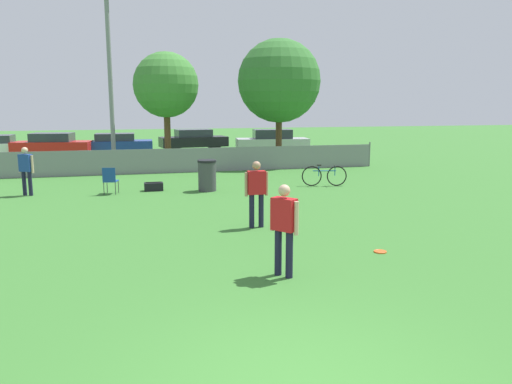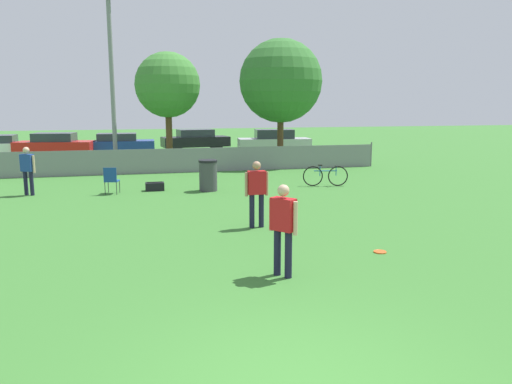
{
  "view_description": "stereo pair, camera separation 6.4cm",
  "coord_description": "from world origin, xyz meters",
  "px_view_note": "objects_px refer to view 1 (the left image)",
  "views": [
    {
      "loc": [
        -1.74,
        -4.62,
        3.04
      ],
      "look_at": [
        1.13,
        6.37,
        1.05
      ],
      "focal_mm": 35.0,
      "sensor_mm": 36.0,
      "label": 1
    },
    {
      "loc": [
        -1.67,
        -4.63,
        3.04
      ],
      "look_at": [
        1.13,
        6.37,
        1.05
      ],
      "focal_mm": 35.0,
      "sensor_mm": 36.0,
      "label": 2
    }
  ],
  "objects_px": {
    "spectator_in_blue": "(26,168)",
    "trash_bin": "(207,175)",
    "player_thrower_red": "(256,189)",
    "parked_car_red": "(53,145)",
    "player_defender_red": "(284,223)",
    "parked_car_dark": "(194,140)",
    "folding_chair_sideline": "(110,179)",
    "bicycle_sideline": "(324,176)",
    "tree_near_pole": "(166,85)",
    "frisbee_disc": "(380,252)",
    "tree_far_right": "(279,81)",
    "parked_car_silver": "(272,142)",
    "light_pole": "(110,66)",
    "gear_bag_sideline": "(154,187)",
    "parked_car_blue": "(115,144)"
  },
  "relations": [
    {
      "from": "light_pole",
      "to": "tree_far_right",
      "type": "bearing_deg",
      "value": 2.05
    },
    {
      "from": "player_thrower_red",
      "to": "spectator_in_blue",
      "type": "bearing_deg",
      "value": 135.15
    },
    {
      "from": "light_pole",
      "to": "frisbee_disc",
      "type": "distance_m",
      "value": 16.9
    },
    {
      "from": "parked_car_blue",
      "to": "parked_car_silver",
      "type": "relative_size",
      "value": 0.97
    },
    {
      "from": "spectator_in_blue",
      "to": "trash_bin",
      "type": "xyz_separation_m",
      "value": [
        6.05,
        -0.61,
        -0.4
      ]
    },
    {
      "from": "tree_near_pole",
      "to": "frisbee_disc",
      "type": "height_order",
      "value": "tree_near_pole"
    },
    {
      "from": "frisbee_disc",
      "to": "trash_bin",
      "type": "bearing_deg",
      "value": 105.28
    },
    {
      "from": "player_thrower_red",
      "to": "gear_bag_sideline",
      "type": "distance_m",
      "value": 6.61
    },
    {
      "from": "tree_far_right",
      "to": "spectator_in_blue",
      "type": "height_order",
      "value": "tree_far_right"
    },
    {
      "from": "player_defender_red",
      "to": "parked_car_dark",
      "type": "height_order",
      "value": "player_defender_red"
    },
    {
      "from": "spectator_in_blue",
      "to": "player_thrower_red",
      "type": "bearing_deg",
      "value": 162.69
    },
    {
      "from": "trash_bin",
      "to": "parked_car_red",
      "type": "distance_m",
      "value": 16.03
    },
    {
      "from": "tree_near_pole",
      "to": "spectator_in_blue",
      "type": "bearing_deg",
      "value": -126.06
    },
    {
      "from": "player_thrower_red",
      "to": "frisbee_disc",
      "type": "xyz_separation_m",
      "value": [
        1.96,
        -2.74,
        -0.96
      ]
    },
    {
      "from": "spectator_in_blue",
      "to": "parked_car_silver",
      "type": "bearing_deg",
      "value": -107.51
    },
    {
      "from": "folding_chair_sideline",
      "to": "trash_bin",
      "type": "height_order",
      "value": "trash_bin"
    },
    {
      "from": "spectator_in_blue",
      "to": "bicycle_sideline",
      "type": "xyz_separation_m",
      "value": [
        10.51,
        -0.65,
        -0.56
      ]
    },
    {
      "from": "trash_bin",
      "to": "gear_bag_sideline",
      "type": "distance_m",
      "value": 1.97
    },
    {
      "from": "bicycle_sideline",
      "to": "tree_far_right",
      "type": "bearing_deg",
      "value": 99.78
    },
    {
      "from": "light_pole",
      "to": "gear_bag_sideline",
      "type": "distance_m",
      "value": 7.96
    },
    {
      "from": "player_thrower_red",
      "to": "parked_car_red",
      "type": "height_order",
      "value": "player_thrower_red"
    },
    {
      "from": "bicycle_sideline",
      "to": "trash_bin",
      "type": "distance_m",
      "value": 4.47
    },
    {
      "from": "folding_chair_sideline",
      "to": "parked_car_silver",
      "type": "height_order",
      "value": "parked_car_silver"
    },
    {
      "from": "tree_near_pole",
      "to": "tree_far_right",
      "type": "bearing_deg",
      "value": -8.55
    },
    {
      "from": "tree_far_right",
      "to": "player_defender_red",
      "type": "distance_m",
      "value": 17.43
    },
    {
      "from": "bicycle_sideline",
      "to": "parked_car_silver",
      "type": "xyz_separation_m",
      "value": [
        1.82,
        13.1,
        0.32
      ]
    },
    {
      "from": "gear_bag_sideline",
      "to": "folding_chair_sideline",
      "type": "bearing_deg",
      "value": -166.81
    },
    {
      "from": "spectator_in_blue",
      "to": "parked_car_dark",
      "type": "xyz_separation_m",
      "value": [
        7.81,
        16.29,
        -0.28
      ]
    },
    {
      "from": "spectator_in_blue",
      "to": "parked_car_red",
      "type": "height_order",
      "value": "spectator_in_blue"
    },
    {
      "from": "folding_chair_sideline",
      "to": "bicycle_sideline",
      "type": "distance_m",
      "value": 7.8
    },
    {
      "from": "frisbee_disc",
      "to": "folding_chair_sideline",
      "type": "distance_m",
      "value": 10.26
    },
    {
      "from": "light_pole",
      "to": "tree_near_pole",
      "type": "relative_size",
      "value": 1.44
    },
    {
      "from": "player_thrower_red",
      "to": "parked_car_silver",
      "type": "xyz_separation_m",
      "value": [
        5.95,
        18.72,
        -0.27
      ]
    },
    {
      "from": "player_defender_red",
      "to": "frisbee_disc",
      "type": "height_order",
      "value": "player_defender_red"
    },
    {
      "from": "tree_far_right",
      "to": "gear_bag_sideline",
      "type": "distance_m",
      "value": 10.25
    },
    {
      "from": "spectator_in_blue",
      "to": "bicycle_sideline",
      "type": "distance_m",
      "value": 10.55
    },
    {
      "from": "tree_far_right",
      "to": "frisbee_disc",
      "type": "relative_size",
      "value": 23.54
    },
    {
      "from": "player_thrower_red",
      "to": "parked_car_silver",
      "type": "relative_size",
      "value": 0.35
    },
    {
      "from": "folding_chair_sideline",
      "to": "parked_car_dark",
      "type": "bearing_deg",
      "value": -92.95
    },
    {
      "from": "tree_far_right",
      "to": "folding_chair_sideline",
      "type": "relative_size",
      "value": 6.78
    },
    {
      "from": "tree_near_pole",
      "to": "parked_car_silver",
      "type": "relative_size",
      "value": 1.19
    },
    {
      "from": "parked_car_silver",
      "to": "tree_near_pole",
      "type": "bearing_deg",
      "value": -136.86
    },
    {
      "from": "light_pole",
      "to": "trash_bin",
      "type": "relative_size",
      "value": 7.3
    },
    {
      "from": "frisbee_disc",
      "to": "parked_car_silver",
      "type": "distance_m",
      "value": 21.84
    },
    {
      "from": "spectator_in_blue",
      "to": "parked_car_red",
      "type": "bearing_deg",
      "value": -58.88
    },
    {
      "from": "folding_chair_sideline",
      "to": "trash_bin",
      "type": "relative_size",
      "value": 0.84
    },
    {
      "from": "bicycle_sideline",
      "to": "parked_car_dark",
      "type": "height_order",
      "value": "parked_car_dark"
    },
    {
      "from": "parked_car_dark",
      "to": "folding_chair_sideline",
      "type": "bearing_deg",
      "value": -113.99
    },
    {
      "from": "frisbee_disc",
      "to": "parked_car_silver",
      "type": "bearing_deg",
      "value": 79.48
    },
    {
      "from": "tree_near_pole",
      "to": "parked_car_silver",
      "type": "bearing_deg",
      "value": 36.23
    }
  ]
}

